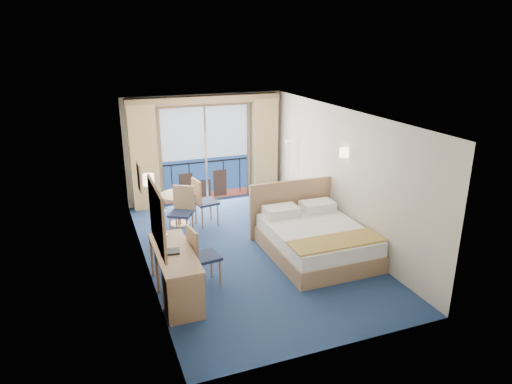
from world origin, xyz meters
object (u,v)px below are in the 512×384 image
round_table (178,201)px  table_chair_b (182,208)px  floor_lamp (288,156)px  desk_chair (200,253)px  nightstand (313,212)px  bed (315,238)px  table_chair_a (202,199)px  armchair (287,202)px  desk (181,285)px

round_table → table_chair_b: 0.58m
floor_lamp → desk_chair: bearing=-134.1°
nightstand → bed: bearing=-116.2°
floor_lamp → nightstand: bearing=-91.8°
desk_chair → round_table: size_ratio=1.32×
floor_lamp → desk_chair: size_ratio=1.52×
table_chair_a → table_chair_b: (-0.53, -0.37, -0.01)m
armchair → floor_lamp: floor_lamp is taller
bed → desk_chair: bearing=-171.2°
bed → table_chair_b: bed is taller
desk → table_chair_b: (0.63, 2.81, 0.16)m
nightstand → round_table: size_ratio=0.74×
table_chair_a → armchair: bearing=-104.4°
round_table → table_chair_b: bearing=-93.3°
bed → floor_lamp: 2.99m
desk → table_chair_b: bearing=77.4°
bed → table_chair_b: 2.86m
round_table → table_chair_a: size_ratio=0.75×
bed → nightstand: bed is taller
desk_chair → armchair: bearing=-56.5°
desk → table_chair_b: table_chair_b is taller
floor_lamp → round_table: floor_lamp is taller
armchair → table_chair_a: table_chair_a is taller
nightstand → table_chair_a: 2.48m
nightstand → armchair: 0.78m
table_chair_a → table_chair_b: 0.64m
nightstand → armchair: armchair is taller
desk → round_table: desk is taller
desk → table_chair_a: 3.39m
floor_lamp → round_table: size_ratio=2.01×
bed → table_chair_b: (-2.18, 1.82, 0.26)m
desk → armchair: bearing=43.8°
nightstand → table_chair_a: size_ratio=0.56×
armchair → round_table: (-2.47, 0.39, 0.20)m
bed → floor_lamp: bearing=76.1°
desk → round_table: (0.66, 3.39, 0.11)m
armchair → table_chair_a: bearing=-34.7°
floor_lamp → round_table: bearing=-172.6°
floor_lamp → table_chair_b: size_ratio=1.53×
bed → desk: bed is taller
nightstand → desk: bearing=-146.5°
desk → table_chair_b: size_ratio=1.60×
bed → armchair: 2.03m
floor_lamp → desk_chair: (-3.04, -3.14, -0.63)m
desk_chair → nightstand: bearing=-69.0°
table_chair_a → nightstand: bearing=-120.4°
bed → desk: bearing=-160.6°
floor_lamp → table_chair_a: 2.49m
desk → nightstand: bearing=33.5°
bed → table_chair_a: bed is taller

